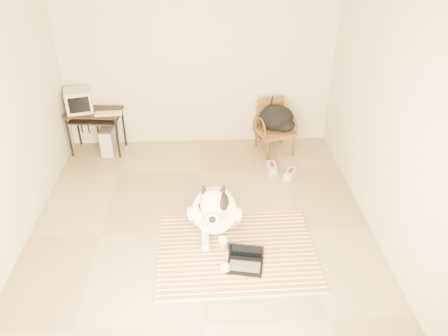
{
  "coord_description": "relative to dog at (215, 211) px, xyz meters",
  "views": [
    {
      "loc": [
        0.07,
        -3.96,
        3.35
      ],
      "look_at": [
        0.26,
        -0.03,
        0.89
      ],
      "focal_mm": 35.0,
      "sensor_mm": 36.0,
      "label": 1
    }
  ],
  "objects": [
    {
      "name": "crt_monitor",
      "position": [
        -1.91,
        2.13,
        0.45
      ],
      "size": [
        0.44,
        0.42,
        0.33
      ],
      "color": "#C1B397",
      "rests_on": "computer_desk"
    },
    {
      "name": "wall_front",
      "position": [
        -0.16,
        -2.15,
        0.98
      ],
      "size": [
        4.5,
        0.0,
        4.5
      ],
      "primitive_type": "plane",
      "rotation": [
        -1.57,
        0.0,
        0.0
      ],
      "color": "beige",
      "rests_on": "floor"
    },
    {
      "name": "dog",
      "position": [
        0.0,
        0.0,
        0.0
      ],
      "size": [
        0.62,
        1.3,
        0.93
      ],
      "color": "silver",
      "rests_on": "rug"
    },
    {
      "name": "sneaker_left",
      "position": [
        0.85,
        1.38,
        -0.32
      ],
      "size": [
        0.13,
        0.29,
        0.1
      ],
      "color": "white",
      "rests_on": "floor"
    },
    {
      "name": "sneaker_right",
      "position": [
        1.08,
        1.21,
        -0.33
      ],
      "size": [
        0.24,
        0.3,
        0.1
      ],
      "color": "white",
      "rests_on": "floor"
    },
    {
      "name": "rattan_chair",
      "position": [
        0.95,
        2.0,
        0.02
      ],
      "size": [
        0.63,
        0.62,
        0.78
      ],
      "color": "brown",
      "rests_on": "floor"
    },
    {
      "name": "floor",
      "position": [
        -0.16,
        0.1,
        -0.37
      ],
      "size": [
        4.5,
        4.5,
        0.0
      ],
      "primitive_type": "plane",
      "color": "#9A825E",
      "rests_on": "ground"
    },
    {
      "name": "rug",
      "position": [
        0.22,
        -0.27,
        -0.36
      ],
      "size": [
        1.76,
        1.36,
        0.02
      ],
      "color": "#CA6026",
      "rests_on": "floor"
    },
    {
      "name": "pc_tower",
      "position": [
        -1.55,
        2.06,
        -0.16
      ],
      "size": [
        0.2,
        0.45,
        0.41
      ],
      "color": "#535456",
      "rests_on": "floor"
    },
    {
      "name": "backpack",
      "position": [
        0.99,
        1.97,
        0.17
      ],
      "size": [
        0.53,
        0.43,
        0.38
      ],
      "color": "black",
      "rests_on": "rattan_chair"
    },
    {
      "name": "desk_keyboard",
      "position": [
        -1.48,
        1.98,
        0.3
      ],
      "size": [
        0.39,
        0.17,
        0.03
      ],
      "primitive_type": "cube",
      "rotation": [
        0.0,
        0.0,
        0.07
      ],
      "color": "#C1B397",
      "rests_on": "computer_desk"
    },
    {
      "name": "wall_right",
      "position": [
        1.84,
        0.1,
        0.98
      ],
      "size": [
        0.0,
        4.5,
        4.5
      ],
      "primitive_type": "plane",
      "rotation": [
        1.57,
        0.0,
        -1.57
      ],
      "color": "beige",
      "rests_on": "floor"
    },
    {
      "name": "laptop",
      "position": [
        0.3,
        -0.49,
        -0.28
      ],
      "size": [
        0.42,
        0.34,
        0.26
      ],
      "color": "black",
      "rests_on": "rug"
    },
    {
      "name": "computer_desk",
      "position": [
        -1.72,
        2.09,
        0.2
      ],
      "size": [
        0.84,
        0.52,
        0.66
      ],
      "color": "black",
      "rests_on": "floor"
    },
    {
      "name": "wall_back",
      "position": [
        -0.16,
        2.35,
        0.98
      ],
      "size": [
        4.5,
        0.0,
        4.5
      ],
      "primitive_type": "plane",
      "rotation": [
        1.57,
        0.0,
        0.0
      ],
      "color": "beige",
      "rests_on": "floor"
    }
  ]
}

